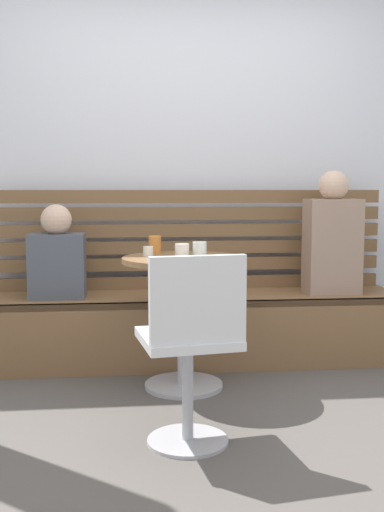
# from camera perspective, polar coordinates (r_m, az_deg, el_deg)

# --- Properties ---
(ground) EXTENTS (8.00, 8.00, 0.00)m
(ground) POSITION_cam_1_polar(r_m,az_deg,el_deg) (2.88, 2.26, -16.51)
(ground) COLOR #514C47
(back_wall) EXTENTS (5.20, 0.10, 2.90)m
(back_wall) POSITION_cam_1_polar(r_m,az_deg,el_deg) (4.29, -0.74, 10.79)
(back_wall) COLOR silver
(back_wall) RESTS_ON ground
(booth_bench) EXTENTS (2.70, 0.52, 0.44)m
(booth_bench) POSITION_cam_1_polar(r_m,az_deg,el_deg) (3.94, -0.16, -6.78)
(booth_bench) COLOR brown
(booth_bench) RESTS_ON ground
(booth_backrest) EXTENTS (2.65, 0.04, 0.67)m
(booth_backrest) POSITION_cam_1_polar(r_m,az_deg,el_deg) (4.10, -0.49, 1.60)
(booth_backrest) COLOR brown
(booth_backrest) RESTS_ON booth_bench
(cafe_table) EXTENTS (0.68, 0.68, 0.74)m
(cafe_table) POSITION_cam_1_polar(r_m,az_deg,el_deg) (3.39, -0.79, -3.83)
(cafe_table) COLOR #ADADB2
(cafe_table) RESTS_ON ground
(white_chair) EXTENTS (0.46, 0.46, 0.85)m
(white_chair) POSITION_cam_1_polar(r_m,az_deg,el_deg) (2.61, -0.06, -8.16)
(white_chair) COLOR #ADADB2
(white_chair) RESTS_ON ground
(person_adult) EXTENTS (0.34, 0.22, 0.79)m
(person_adult) POSITION_cam_1_polar(r_m,az_deg,el_deg) (4.02, 13.00, 1.60)
(person_adult) COLOR #9E7F6B
(person_adult) RESTS_ON booth_bench
(person_child_left) EXTENTS (0.34, 0.22, 0.58)m
(person_child_left) POSITION_cam_1_polar(r_m,az_deg,el_deg) (3.86, -12.51, -0.12)
(person_child_left) COLOR #4C515B
(person_child_left) RESTS_ON booth_bench
(cup_glass_short) EXTENTS (0.08, 0.08, 0.08)m
(cup_glass_short) POSITION_cam_1_polar(r_m,az_deg,el_deg) (3.42, 0.72, 0.68)
(cup_glass_short) COLOR silver
(cup_glass_short) RESTS_ON cafe_table
(cup_tumbler_orange) EXTENTS (0.07, 0.07, 0.10)m
(cup_tumbler_orange) POSITION_cam_1_polar(r_m,az_deg,el_deg) (3.58, -3.50, 1.09)
(cup_tumbler_orange) COLOR orange
(cup_tumbler_orange) RESTS_ON cafe_table
(cup_espresso_small) EXTENTS (0.06, 0.06, 0.05)m
(cup_espresso_small) POSITION_cam_1_polar(r_m,az_deg,el_deg) (3.40, -4.13, 0.44)
(cup_espresso_small) COLOR silver
(cup_espresso_small) RESTS_ON cafe_table
(cup_ceramic_white) EXTENTS (0.08, 0.08, 0.07)m
(cup_ceramic_white) POSITION_cam_1_polar(r_m,az_deg,el_deg) (3.41, -0.94, 0.59)
(cup_ceramic_white) COLOR white
(cup_ceramic_white) RESTS_ON cafe_table
(plate_small) EXTENTS (0.17, 0.17, 0.01)m
(plate_small) POSITION_cam_1_polar(r_m,az_deg,el_deg) (3.23, 1.70, -0.25)
(plate_small) COLOR white
(plate_small) RESTS_ON cafe_table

